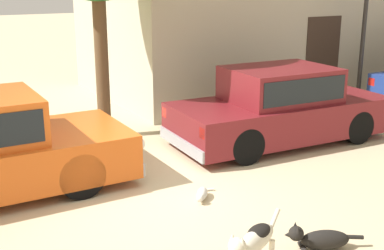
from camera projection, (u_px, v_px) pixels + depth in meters
name	position (u px, v px, depth m)	size (l,w,h in m)	color
ground_plane	(153.00, 196.00, 7.26)	(80.00, 80.00, 0.00)	#CCB78E
parked_sedan_second	(280.00, 106.00, 9.52)	(4.35, 1.94, 1.42)	maroon
stray_dog_spotted	(319.00, 239.00, 5.81)	(0.88, 0.46, 0.33)	black
stray_dog_tan	(254.00, 241.00, 5.12)	(0.97, 0.49, 0.67)	beige
stray_cat	(202.00, 194.00, 7.15)	(0.48, 0.46, 0.16)	beige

